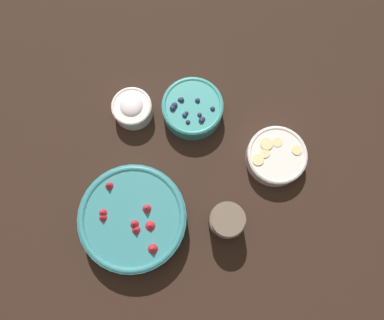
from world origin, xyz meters
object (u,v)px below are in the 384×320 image
(bowl_blueberries, at_px, (192,108))
(bowl_bananas, at_px, (276,156))
(bowl_strawberries, at_px, (133,218))
(jar_chocolate, at_px, (226,221))
(bowl_cream, at_px, (132,108))

(bowl_blueberries, xyz_separation_m, bowl_bananas, (-0.05, 0.24, -0.00))
(bowl_strawberries, bearing_deg, bowl_bananas, 156.11)
(jar_chocolate, bearing_deg, bowl_blueberries, -122.28)
(bowl_strawberries, distance_m, bowl_bananas, 0.39)
(jar_chocolate, bearing_deg, bowl_strawberries, -49.41)
(bowl_strawberries, xyz_separation_m, jar_chocolate, (-0.15, 0.17, 0.00))
(bowl_cream, bearing_deg, bowl_blueberries, 131.93)
(bowl_blueberries, bearing_deg, bowl_bananas, 101.03)
(bowl_cream, height_order, jar_chocolate, jar_chocolate)
(bowl_bananas, bearing_deg, jar_chocolate, 3.61)
(bowl_blueberries, distance_m, jar_chocolate, 0.30)
(bowl_cream, bearing_deg, jar_chocolate, 81.33)
(bowl_bananas, relative_size, jar_chocolate, 1.76)
(bowl_strawberries, bearing_deg, jar_chocolate, 130.59)
(bowl_blueberries, height_order, jar_chocolate, jar_chocolate)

